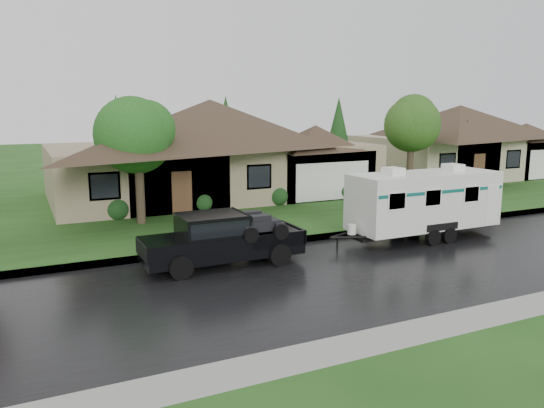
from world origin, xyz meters
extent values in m
plane|color=#204A17|center=(0.00, 0.00, 0.00)|extent=(140.00, 140.00, 0.00)
cube|color=black|center=(0.00, -2.00, 0.01)|extent=(140.00, 8.00, 0.01)
cube|color=gray|center=(0.00, 2.25, 0.07)|extent=(140.00, 0.50, 0.15)
cube|color=#204A17|center=(0.00, 15.00, 0.07)|extent=(140.00, 26.00, 0.15)
cube|color=gray|center=(2.00, 14.00, 1.65)|extent=(18.00, 10.00, 3.00)
pyramid|color=#3D2E21|center=(2.00, 14.00, 5.75)|extent=(19.44, 10.80, 2.60)
cube|color=gray|center=(7.40, 11.00, 1.50)|extent=(5.76, 4.00, 2.70)
cube|color=#B9AF89|center=(22.00, 14.50, 1.65)|extent=(14.00, 9.00, 3.00)
pyramid|color=#3D2E21|center=(22.00, 14.50, 5.45)|extent=(15.12, 9.72, 2.30)
cube|color=#B9AF89|center=(26.20, 12.00, 1.50)|extent=(4.48, 4.00, 2.70)
cylinder|color=#382B1E|center=(-3.50, 7.75, 1.38)|extent=(0.40, 0.40, 2.47)
sphere|color=#2A6D23|center=(-3.50, 7.75, 4.09)|extent=(3.41, 3.41, 3.41)
cylinder|color=#382B1E|center=(13.33, 9.66, 1.46)|extent=(0.41, 0.41, 2.63)
sphere|color=#386821|center=(13.33, 9.66, 4.35)|extent=(3.63, 3.63, 3.63)
sphere|color=#143814|center=(-4.30, 9.30, 0.65)|extent=(1.00, 1.00, 1.00)
sphere|color=#143814|center=(-0.10, 9.30, 0.65)|extent=(1.00, 1.00, 1.00)
sphere|color=#143814|center=(4.10, 9.30, 0.65)|extent=(1.00, 1.00, 1.00)
sphere|color=#143814|center=(8.30, 9.30, 0.65)|extent=(1.00, 1.00, 1.00)
cube|color=black|center=(-2.27, 0.53, 0.70)|extent=(5.42, 1.81, 0.78)
cube|color=black|center=(-4.26, 0.53, 0.95)|extent=(1.44, 1.76, 0.32)
cube|color=black|center=(-2.64, 0.53, 1.40)|extent=(2.17, 1.70, 0.81)
cube|color=black|center=(-2.64, 0.53, 1.44)|extent=(1.99, 1.73, 0.50)
cube|color=black|center=(-0.56, 0.53, 0.88)|extent=(1.99, 1.72, 0.05)
cylinder|color=black|center=(-3.99, -0.36, 0.38)|extent=(0.76, 0.29, 0.76)
cylinder|color=black|center=(-3.99, 1.41, 0.38)|extent=(0.76, 0.29, 0.76)
cylinder|color=black|center=(-0.56, -0.36, 0.38)|extent=(0.76, 0.29, 0.76)
cylinder|color=black|center=(-0.56, 1.41, 0.38)|extent=(0.76, 0.29, 0.76)
cube|color=white|center=(6.43, 0.53, 1.60)|extent=(6.32, 2.17, 2.21)
cube|color=black|center=(6.43, 0.53, 0.36)|extent=(6.68, 1.08, 0.13)
cube|color=#0C5851|center=(6.43, 0.53, 2.09)|extent=(6.19, 2.19, 0.13)
cube|color=white|center=(4.80, 0.53, 2.85)|extent=(0.63, 0.72, 0.29)
cube|color=white|center=(7.87, 0.53, 2.85)|extent=(0.63, 0.72, 0.29)
cylinder|color=black|center=(6.02, -0.54, 0.32)|extent=(0.63, 0.22, 0.63)
cylinder|color=black|center=(6.02, 1.59, 0.32)|extent=(0.63, 0.22, 0.63)
cylinder|color=black|center=(6.83, -0.54, 0.32)|extent=(0.63, 0.22, 0.63)
cylinder|color=black|center=(6.83, 1.59, 0.32)|extent=(0.63, 0.22, 0.63)
camera|label=1|loc=(-8.26, -15.89, 5.30)|focal=35.00mm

